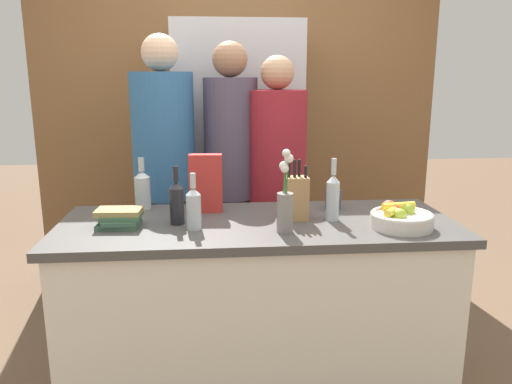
# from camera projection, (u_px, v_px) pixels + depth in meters

# --- Properties ---
(kitchen_island) EXTENTS (1.84, 0.72, 0.91)m
(kitchen_island) POSITION_uv_depth(u_px,v_px,m) (258.00, 310.00, 2.43)
(kitchen_island) COLOR silver
(kitchen_island) RESTS_ON ground_plane
(back_wall_wood) EXTENTS (3.04, 0.12, 2.60)m
(back_wall_wood) POSITION_uv_depth(u_px,v_px,m) (238.00, 112.00, 3.85)
(back_wall_wood) COLOR brown
(back_wall_wood) RESTS_ON ground_plane
(refrigerator) EXTENTS (0.86, 0.63, 1.92)m
(refrigerator) POSITION_uv_depth(u_px,v_px,m) (237.00, 163.00, 3.58)
(refrigerator) COLOR #B7B7BC
(refrigerator) RESTS_ON ground_plane
(fruit_bowl) EXTENTS (0.28, 0.28, 0.11)m
(fruit_bowl) POSITION_uv_depth(u_px,v_px,m) (401.00, 217.00, 2.23)
(fruit_bowl) COLOR silver
(fruit_bowl) RESTS_ON kitchen_island
(knife_block) EXTENTS (0.11, 0.09, 0.29)m
(knife_block) POSITION_uv_depth(u_px,v_px,m) (296.00, 197.00, 2.34)
(knife_block) COLOR #A87A4C
(knife_block) RESTS_ON kitchen_island
(flower_vase) EXTENTS (0.07, 0.07, 0.36)m
(flower_vase) POSITION_uv_depth(u_px,v_px,m) (285.00, 201.00, 2.14)
(flower_vase) COLOR gray
(flower_vase) RESTS_ON kitchen_island
(cereal_box) EXTENTS (0.17, 0.07, 0.29)m
(cereal_box) POSITION_uv_depth(u_px,v_px,m) (206.00, 183.00, 2.47)
(cereal_box) COLOR red
(cereal_box) RESTS_ON kitchen_island
(coffee_mug) EXTENTS (0.10, 0.11, 0.10)m
(coffee_mug) POSITION_uv_depth(u_px,v_px,m) (333.00, 199.00, 2.54)
(coffee_mug) COLOR #334770
(coffee_mug) RESTS_ON kitchen_island
(book_stack) EXTENTS (0.21, 0.16, 0.08)m
(book_stack) POSITION_uv_depth(u_px,v_px,m) (120.00, 218.00, 2.24)
(book_stack) COLOR #3D6047
(book_stack) RESTS_ON kitchen_island
(bottle_oil) EXTENTS (0.06, 0.06, 0.29)m
(bottle_oil) POSITION_uv_depth(u_px,v_px,m) (333.00, 196.00, 2.32)
(bottle_oil) COLOR #B2BCC1
(bottle_oil) RESTS_ON kitchen_island
(bottle_vinegar) EXTENTS (0.08, 0.08, 0.26)m
(bottle_vinegar) POSITION_uv_depth(u_px,v_px,m) (142.00, 189.00, 2.54)
(bottle_vinegar) COLOR #B2BCC1
(bottle_vinegar) RESTS_ON kitchen_island
(bottle_wine) EXTENTS (0.07, 0.07, 0.25)m
(bottle_wine) POSITION_uv_depth(u_px,v_px,m) (194.00, 207.00, 2.19)
(bottle_wine) COLOR #B2BCC1
(bottle_wine) RESTS_ON kitchen_island
(bottle_water) EXTENTS (0.07, 0.07, 0.27)m
(bottle_water) POSITION_uv_depth(u_px,v_px,m) (177.00, 201.00, 2.27)
(bottle_water) COLOR black
(bottle_water) RESTS_ON kitchen_island
(person_at_sink) EXTENTS (0.36, 0.36, 1.80)m
(person_at_sink) POSITION_uv_depth(u_px,v_px,m) (165.00, 172.00, 2.94)
(person_at_sink) COLOR #383842
(person_at_sink) RESTS_ON ground_plane
(person_in_blue) EXTENTS (0.32, 0.32, 1.77)m
(person_in_blue) POSITION_uv_depth(u_px,v_px,m) (231.00, 172.00, 3.02)
(person_in_blue) COLOR #383842
(person_in_blue) RESTS_ON ground_plane
(person_in_red_tee) EXTENTS (0.35, 0.35, 1.69)m
(person_in_red_tee) POSITION_uv_depth(u_px,v_px,m) (276.00, 182.00, 3.01)
(person_in_red_tee) COLOR #383842
(person_in_red_tee) RESTS_ON ground_plane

